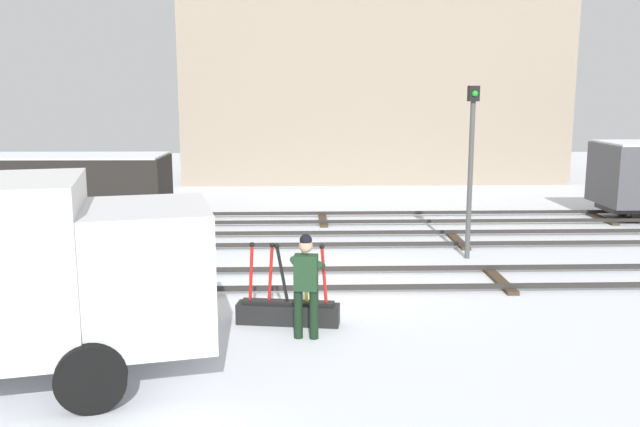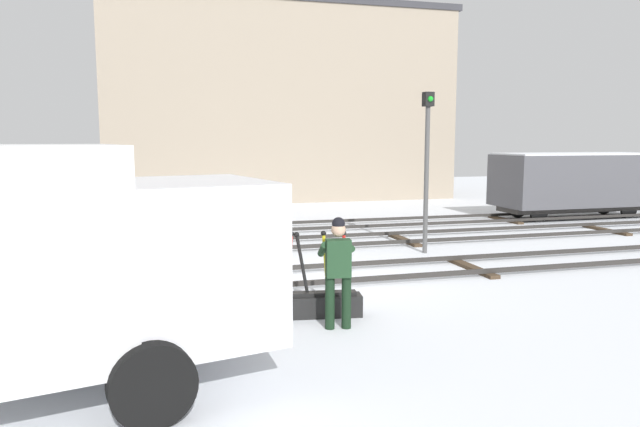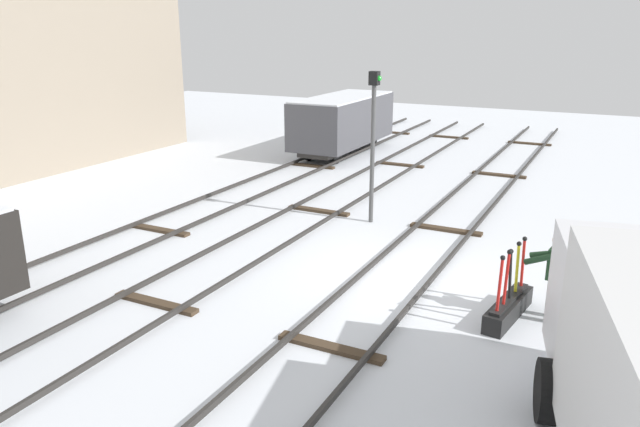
% 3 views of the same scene
% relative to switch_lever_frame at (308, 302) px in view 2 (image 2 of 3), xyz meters
% --- Properties ---
extents(ground_plane, '(60.00, 60.00, 0.00)m').
position_rel_switch_lever_frame_xyz_m(ground_plane, '(0.96, 2.45, -0.25)').
color(ground_plane, silver).
extents(track_main_line, '(44.00, 1.94, 0.18)m').
position_rel_switch_lever_frame_xyz_m(track_main_line, '(0.96, 2.45, -0.15)').
color(track_main_line, '#2D2B28').
rests_on(track_main_line, ground_plane).
extents(track_siding_near, '(44.00, 1.94, 0.18)m').
position_rel_switch_lever_frame_xyz_m(track_siding_near, '(0.96, 6.29, -0.15)').
color(track_siding_near, '#2D2B28').
rests_on(track_siding_near, ground_plane).
extents(track_siding_far, '(44.00, 1.94, 0.18)m').
position_rel_switch_lever_frame_xyz_m(track_siding_far, '(0.96, 9.31, -0.14)').
color(track_siding_far, '#2D2B28').
rests_on(track_siding_far, ground_plane).
extents(switch_lever_frame, '(1.83, 0.62, 1.45)m').
position_rel_switch_lever_frame_xyz_m(switch_lever_frame, '(0.00, 0.00, 0.00)').
color(switch_lever_frame, black).
rests_on(switch_lever_frame, ground_plane).
extents(rail_worker, '(0.61, 0.70, 1.76)m').
position_rel_switch_lever_frame_xyz_m(rail_worker, '(0.31, -0.68, 0.74)').
color(rail_worker, black).
rests_on(rail_worker, ground_plane).
extents(signal_post, '(0.24, 0.32, 4.13)m').
position_rel_switch_lever_frame_xyz_m(signal_post, '(4.29, 4.55, 2.26)').
color(signal_post, '#4C4C4C').
rests_on(signal_post, ground_plane).
extents(apartment_building, '(16.90, 6.73, 9.41)m').
position_rel_switch_lever_frame_xyz_m(apartment_building, '(3.54, 20.41, 4.46)').
color(apartment_building, gray).
rests_on(apartment_building, ground_plane).
extents(freight_car_far_end, '(6.04, 2.33, 2.45)m').
position_rel_switch_lever_frame_xyz_m(freight_car_far_end, '(12.65, 9.31, 1.15)').
color(freight_car_far_end, '#2D2B28').
rests_on(freight_car_far_end, ground_plane).
extents(perched_bird_roof_left, '(0.28, 0.24, 0.13)m').
position_rel_switch_lever_frame_xyz_m(perched_bird_roof_left, '(1.55, 22.18, 9.22)').
color(perched_bird_roof_left, '#333338').
rests_on(perched_bird_roof_left, apartment_building).
extents(perched_bird_roof_right, '(0.27, 0.14, 0.13)m').
position_rel_switch_lever_frame_xyz_m(perched_bird_roof_right, '(5.40, 21.32, 9.22)').
color(perched_bird_roof_right, '#333338').
rests_on(perched_bird_roof_right, apartment_building).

